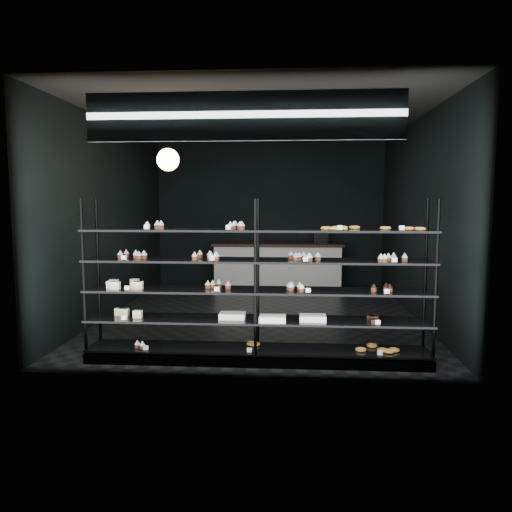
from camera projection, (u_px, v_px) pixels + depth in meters
The scene contains 5 objects.
room at pixel (261, 218), 8.14m from camera, with size 5.01×6.01×3.20m.
display_shelf at pixel (255, 309), 5.81m from camera, with size 4.00×0.50×1.91m.
signage at pixel (244, 116), 5.11m from camera, with size 3.30×0.05×0.50m.
pendant_lamp at pixel (168, 160), 6.88m from camera, with size 0.31×0.31×0.88m.
service_counter at pixel (278, 265), 10.73m from camera, with size 2.78×0.65×1.23m.
Camera 1 is at (0.50, -8.14, 1.89)m, focal length 35.00 mm.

